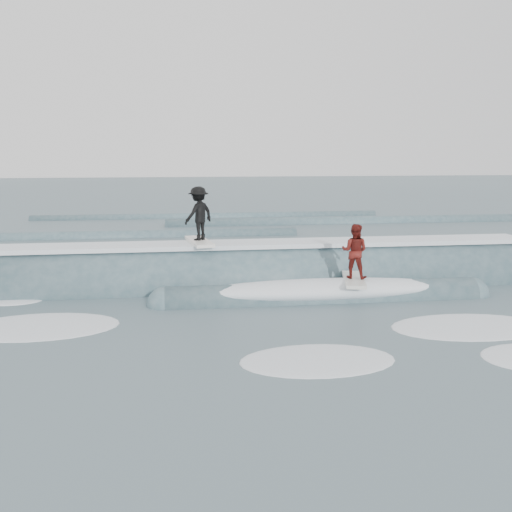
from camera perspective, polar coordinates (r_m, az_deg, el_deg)
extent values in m
plane|color=#425961|center=(15.13, 1.16, -5.65)|extent=(160.00, 160.00, 0.00)
cylinder|color=#38545E|center=(18.27, -0.42, -2.83)|extent=(21.75, 2.46, 2.46)
cylinder|color=#38545E|center=(16.50, 6.79, -4.36)|extent=(9.00, 1.03, 1.03)
sphere|color=#38545E|center=(16.00, -9.07, -4.89)|extent=(1.03, 1.03, 1.03)
sphere|color=#38545E|center=(18.14, 20.72, -3.62)|extent=(1.03, 1.03, 1.03)
cube|color=white|center=(18.01, -0.43, 1.20)|extent=(18.00, 1.30, 0.14)
ellipsoid|color=white|center=(16.43, 6.81, -3.35)|extent=(7.60, 1.30, 0.60)
cube|color=white|center=(17.86, -5.70, 1.46)|extent=(0.88, 2.06, 0.10)
imported|color=black|center=(17.74, -5.76, 4.26)|extent=(1.20, 1.18, 1.66)
cube|color=silver|center=(16.60, 9.74, -2.33)|extent=(0.97, 2.07, 0.10)
imported|color=#5B1511|center=(16.44, 9.83, 0.49)|extent=(0.95, 0.88, 1.56)
ellipsoid|color=white|center=(17.67, -23.23, -4.15)|extent=(1.73, 1.18, 0.10)
ellipsoid|color=white|center=(14.90, -20.92, -6.62)|extent=(3.68, 2.51, 0.10)
ellipsoid|color=white|center=(14.86, 20.51, -6.64)|extent=(3.28, 2.23, 0.10)
ellipsoid|color=white|center=(11.87, 6.17, -10.32)|extent=(2.66, 1.81, 0.10)
cylinder|color=#38545E|center=(29.12, -17.73, 1.68)|extent=(22.00, 0.70, 0.70)
cylinder|color=#38545E|center=(34.19, 9.71, 3.27)|extent=(22.00, 0.80, 0.80)
cylinder|color=#38545E|center=(36.65, -4.74, 3.86)|extent=(22.00, 0.60, 0.60)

